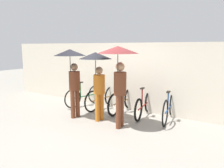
{
  "coord_description": "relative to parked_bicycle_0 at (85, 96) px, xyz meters",
  "views": [
    {
      "loc": [
        3.4,
        -4.29,
        2.08
      ],
      "look_at": [
        0.0,
        0.99,
        1.0
      ],
      "focal_mm": 35.0,
      "sensor_mm": 36.0,
      "label": 1
    }
  ],
  "objects": [
    {
      "name": "pedestrian_leading",
      "position": [
        0.61,
        -1.27,
        1.17
      ],
      "size": [
        0.89,
        0.89,
        2.01
      ],
      "rotation": [
        0.0,
        0.0,
        3.02
      ],
      "color": "brown",
      "rests_on": "ground"
    },
    {
      "name": "parked_bicycle_0",
      "position": [
        0.0,
        0.0,
        0.0
      ],
      "size": [
        0.52,
        1.66,
        1.04
      ],
      "rotation": [
        0.0,
        0.0,
        1.36
      ],
      "color": "black",
      "rests_on": "ground"
    },
    {
      "name": "ground_plane",
      "position": [
        1.52,
        -1.56,
        -0.36
      ],
      "size": [
        30.0,
        30.0,
        0.0
      ],
      "primitive_type": "plane",
      "color": "gray"
    },
    {
      "name": "back_wall",
      "position": [
        1.52,
        0.45,
        0.74
      ],
      "size": [
        11.05,
        0.12,
        2.2
      ],
      "color": "beige",
      "rests_on": "ground"
    },
    {
      "name": "pedestrian_center",
      "position": [
        1.38,
        -1.11,
        1.11
      ],
      "size": [
        0.88,
        0.88,
        1.93
      ],
      "rotation": [
        0.0,
        0.0,
        3.05
      ],
      "color": "#C66B1E",
      "rests_on": "ground"
    },
    {
      "name": "parked_bicycle_2",
      "position": [
        1.52,
        0.04,
        0.01
      ],
      "size": [
        0.44,
        1.74,
        1.08
      ],
      "rotation": [
        0.0,
        0.0,
        1.59
      ],
      "color": "black",
      "rests_on": "ground"
    },
    {
      "name": "parked_bicycle_1",
      "position": [
        0.76,
        0.0,
        0.01
      ],
      "size": [
        0.44,
        1.71,
        1.08
      ],
      "rotation": [
        0.0,
        0.0,
        1.49
      ],
      "color": "black",
      "rests_on": "ground"
    },
    {
      "name": "parked_bicycle_3",
      "position": [
        2.28,
        0.01,
        -0.01
      ],
      "size": [
        0.44,
        1.67,
        0.98
      ],
      "rotation": [
        0.0,
        0.0,
        1.71
      ],
      "color": "black",
      "rests_on": "ground"
    },
    {
      "name": "pedestrian_trailing",
      "position": [
        2.16,
        -1.27,
        1.29
      ],
      "size": [
        1.01,
        1.01,
        2.1
      ],
      "rotation": [
        0.0,
        0.0,
        3.25
      ],
      "color": "brown",
      "rests_on": "ground"
    },
    {
      "name": "parked_bicycle_4",
      "position": [
        3.04,
        0.05,
        0.02
      ],
      "size": [
        0.45,
        1.78,
        1.04
      ],
      "rotation": [
        0.0,
        0.0,
        1.72
      ],
      "color": "black",
      "rests_on": "ground"
    }
  ]
}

